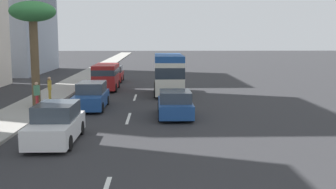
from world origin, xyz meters
TOP-DOWN VIEW (x-y plane):
  - ground_plane at (31.50, 0.00)m, footprint 198.00×198.00m
  - sidewalk_right at (31.50, 6.51)m, footprint 162.00×2.93m
  - lane_stripe_mid at (17.21, 0.00)m, footprint 3.20×0.16m
  - lane_stripe_far at (25.29, 0.00)m, footprint 3.20×0.16m
  - van_lead at (29.82, 2.69)m, footprint 4.73×2.05m
  - minibus_second at (26.90, -2.60)m, footprint 6.16×2.32m
  - car_third at (20.53, 2.55)m, footprint 4.62×1.86m
  - car_fourth at (17.57, -2.65)m, footprint 4.27×1.96m
  - car_fifth at (12.08, 2.82)m, footprint 4.52×1.86m
  - car_sixth at (36.54, 2.71)m, footprint 4.25×1.85m
  - pedestrian_near_lamp at (20.06, 5.88)m, footprint 0.38×0.38m
  - pedestrian_mid_block at (22.26, 5.64)m, footprint 0.38×0.32m
  - palm_tree at (21.04, 6.20)m, footprint 2.89×2.89m

SIDE VIEW (x-z plane):
  - ground_plane at x=31.50m, z-range 0.00..0.00m
  - lane_stripe_mid at x=17.21m, z-range 0.00..0.01m
  - lane_stripe_far at x=25.29m, z-range 0.00..0.01m
  - sidewalk_right at x=31.50m, z-range 0.00..0.15m
  - car_fourth at x=17.57m, z-range -0.04..1.49m
  - car_sixth at x=36.54m, z-range -0.04..1.58m
  - car_fifth at x=12.08m, z-range -0.05..1.64m
  - car_third at x=20.53m, z-range -0.05..1.64m
  - pedestrian_near_lamp at x=20.06m, z-range 0.23..1.86m
  - pedestrian_mid_block at x=22.26m, z-range 0.24..1.98m
  - van_lead at x=29.82m, z-range 0.17..2.38m
  - minibus_second at x=26.90m, z-range 0.15..3.31m
  - palm_tree at x=21.04m, z-range 2.42..9.08m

